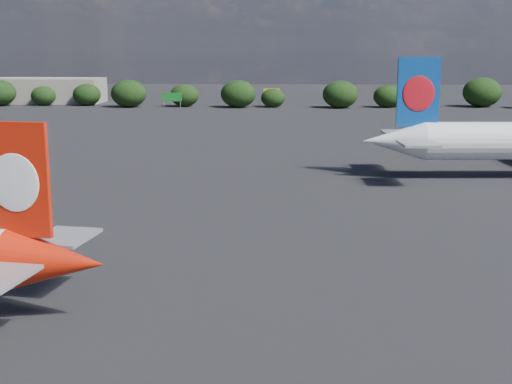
{
  "coord_description": "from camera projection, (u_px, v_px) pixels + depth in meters",
  "views": [
    {
      "loc": [
        18.65,
        -38.85,
        18.51
      ],
      "look_at": [
        16.0,
        12.0,
        8.0
      ],
      "focal_mm": 50.0,
      "sensor_mm": 36.0,
      "label": 1
    }
  ],
  "objects": [
    {
      "name": "billboard_yellow",
      "position": [
        272.0,
        94.0,
        219.3
      ],
      "size": [
        5.0,
        0.3,
        5.5
      ],
      "color": "gold",
      "rests_on": "ground"
    },
    {
      "name": "ground",
      "position": [
        161.0,
        178.0,
        101.37
      ],
      "size": [
        500.0,
        500.0,
        0.0
      ],
      "primitive_type": "plane",
      "color": "black",
      "rests_on": "ground"
    },
    {
      "name": "highway_sign",
      "position": [
        172.0,
        97.0,
        215.11
      ],
      "size": [
        6.0,
        0.3,
        4.5
      ],
      "color": "#156B23",
      "rests_on": "ground"
    },
    {
      "name": "horizon_treeline",
      "position": [
        267.0,
        94.0,
        216.76
      ],
      "size": [
        202.38,
        15.62,
        9.0
      ],
      "color": "black",
      "rests_on": "ground"
    },
    {
      "name": "terminal_building",
      "position": [
        38.0,
        90.0,
        232.98
      ],
      "size": [
        42.0,
        16.0,
        8.0
      ],
      "color": "gray",
      "rests_on": "ground"
    }
  ]
}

